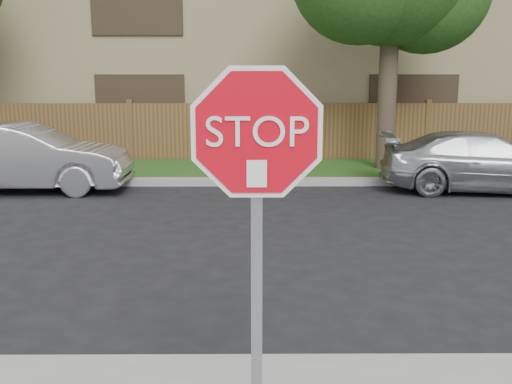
{
  "coord_description": "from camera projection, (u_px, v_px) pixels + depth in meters",
  "views": [
    {
      "loc": [
        -0.73,
        -4.73,
        2.49
      ],
      "look_at": [
        -0.7,
        -0.9,
        1.7
      ],
      "focal_mm": 42.0,
      "sensor_mm": 36.0,
      "label": 1
    }
  ],
  "objects": [
    {
      "name": "apartment_building",
      "position": [
        273.0,
        39.0,
        21.08
      ],
      "size": [
        35.2,
        9.2,
        7.2
      ],
      "color": "#92845A",
      "rests_on": "ground"
    },
    {
      "name": "sedan_left",
      "position": [
        25.0,
        158.0,
        12.33
      ],
      "size": [
        4.24,
        1.51,
        1.39
      ],
      "primitive_type": "imported",
      "rotation": [
        0.0,
        0.0,
        1.58
      ],
      "color": "#ADADB1",
      "rests_on": "ground"
    },
    {
      "name": "far_curb",
      "position": [
        285.0,
        182.0,
        13.1
      ],
      "size": [
        70.0,
        0.3,
        0.15
      ],
      "primitive_type": "cube",
      "color": "gray",
      "rests_on": "ground"
    },
    {
      "name": "ground",
      "position": [
        337.0,
        365.0,
        5.14
      ],
      "size": [
        90.0,
        90.0,
        0.0
      ],
      "primitive_type": "plane",
      "color": "black",
      "rests_on": "ground"
    },
    {
      "name": "grass_strip",
      "position": [
        282.0,
        170.0,
        14.72
      ],
      "size": [
        70.0,
        3.0,
        0.12
      ],
      "primitive_type": "cube",
      "color": "#1E4714",
      "rests_on": "ground"
    },
    {
      "name": "fence",
      "position": [
        279.0,
        133.0,
        16.14
      ],
      "size": [
        70.0,
        0.12,
        1.6
      ],
      "primitive_type": "cube",
      "color": "#54341D",
      "rests_on": "ground"
    },
    {
      "name": "stop_sign",
      "position": [
        257.0,
        190.0,
        3.31
      ],
      "size": [
        1.01,
        0.13,
        2.55
      ],
      "color": "gray",
      "rests_on": "sidewalk_near"
    },
    {
      "name": "sedan_right",
      "position": [
        484.0,
        162.0,
        12.35
      ],
      "size": [
        4.37,
        2.15,
        1.22
      ],
      "primitive_type": "imported",
      "rotation": [
        0.0,
        0.0,
        1.46
      ],
      "color": "#A3A6AA",
      "rests_on": "ground"
    }
  ]
}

